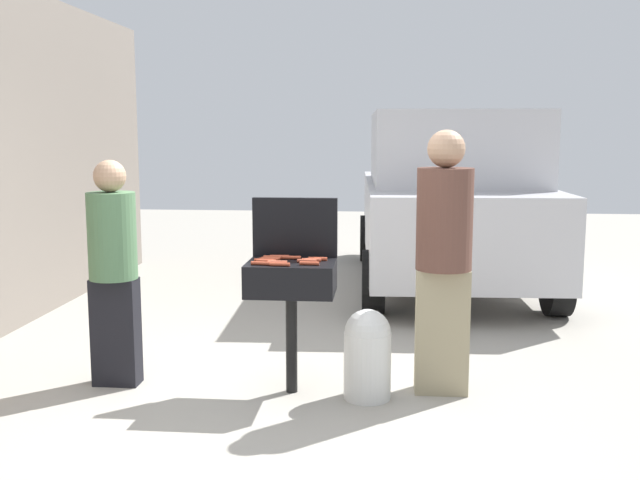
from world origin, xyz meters
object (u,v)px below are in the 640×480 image
Objects in this scene: parked_minivan at (448,198)px; hot_dog_11 at (307,261)px; person_right at (444,253)px; hot_dog_6 at (280,257)px; hot_dog_7 at (280,264)px; hot_dog_9 at (318,259)px; hot_dog_5 at (261,263)px; hot_dog_1 at (292,258)px; hot_dog_0 at (309,263)px; hot_dog_12 at (269,260)px; hot_dog_4 at (277,262)px; hot_dog_8 at (312,260)px; bbq_grill at (291,283)px; hot_dog_2 at (264,260)px; hot_dog_10 at (266,261)px; hot_dog_13 at (271,259)px; hot_dog_3 at (273,257)px; person_left at (113,265)px; propane_tank at (367,352)px.

hot_dog_11 is at bearing 69.56° from parked_minivan.
hot_dog_6 is at bearing 7.52° from person_right.
hot_dog_7 is 1.00× the size of hot_dog_9.
hot_dog_1 is at bearing 54.25° from hot_dog_5.
hot_dog_0 is 0.32m from hot_dog_12.
person_right reaches higher than hot_dog_4.
hot_dog_8 is 4.00m from parked_minivan.
bbq_grill is 7.07× the size of hot_dog_2.
hot_dog_9 and hot_dog_10 have the same top height.
hot_dog_8 and hot_dog_13 have the same top height.
hot_dog_12 is at bearing 157.29° from hot_dog_0.
person_right is at bearing -2.07° from hot_dog_6.
bbq_grill is at bearing -4.22° from hot_dog_12.
hot_dog_9 is 0.33m from hot_dog_12.
hot_dog_5 is 0.36m from hot_dog_8.
hot_dog_7 is at bearing -65.48° from hot_dog_13.
hot_dog_2 is at bearing 123.91° from hot_dog_10.
parked_minivan is at bearing 68.39° from hot_dog_13.
person_right is at bearing 4.66° from hot_dog_8.
hot_dog_1 is at bearing 149.70° from hot_dog_8.
hot_dog_13 is (-0.09, 0.20, 0.00)m from hot_dog_7.
hot_dog_12 is (0.03, 0.15, 0.00)m from hot_dog_5.
hot_dog_3 and hot_dog_10 have the same top height.
hot_dog_4 is 0.09m from hot_dog_10.
hot_dog_11 is at bearing -25.73° from hot_dog_3.
hot_dog_8 is 0.28m from hot_dog_13.
hot_dog_4 is at bearing -109.18° from hot_dog_1.
hot_dog_10 is (-0.11, 0.11, 0.00)m from hot_dog_7.
hot_dog_6 is at bearing 134.05° from hot_dog_0.
hot_dog_12 is (0.03, 0.03, 0.00)m from hot_dog_2.
hot_dog_1 is 1.00× the size of hot_dog_9.
hot_dog_1 is 1.26m from person_left.
person_right is at bearing 6.88° from hot_dog_10.
hot_dog_11 is at bearing 6.89° from hot_dog_10.
hot_dog_2 and hot_dog_5 have the same top height.
hot_dog_5 is at bearing -104.99° from hot_dog_10.
hot_dog_5 and hot_dog_7 have the same top height.
parked_minivan reaches higher than hot_dog_7.
hot_dog_0 is 0.92m from person_right.
hot_dog_10 is 1.00× the size of hot_dog_13.
hot_dog_4 and hot_dog_5 have the same top height.
hot_dog_4 is 0.07× the size of person_right.
person_left is 0.36× the size of parked_minivan.
hot_dog_9 is 3.94m from parked_minivan.
hot_dog_6 is 1.00× the size of hot_dog_13.
hot_dog_6 is at bearing 63.26° from hot_dog_13.
person_right reaches higher than hot_dog_5.
bbq_grill is 1.49× the size of propane_tank.
hot_dog_3 is 1.13m from person_left.
hot_dog_12 is 0.08× the size of person_left.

